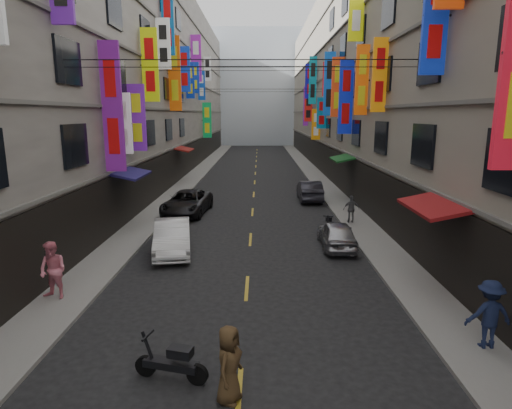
{
  "coord_description": "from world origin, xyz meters",
  "views": [
    {
      "loc": [
        0.44,
        3.81,
        6.02
      ],
      "look_at": [
        0.37,
        13.09,
        4.06
      ],
      "focal_mm": 30.0,
      "sensor_mm": 36.0,
      "label": 1
    }
  ],
  "objects_px": {
    "car_right_mid": "(337,234)",
    "pedestrian_rnear": "(489,314)",
    "scooter_far_right": "(329,225)",
    "pedestrian_lfar": "(53,270)",
    "car_left_mid": "(172,237)",
    "scooter_crossing": "(172,363)",
    "pedestrian_crossing": "(229,364)",
    "car_right_far": "(310,191)",
    "car_left_far": "(187,203)",
    "pedestrian_rfar": "(351,209)"
  },
  "relations": [
    {
      "from": "scooter_crossing",
      "to": "pedestrian_crossing",
      "type": "xyz_separation_m",
      "value": [
        1.36,
        -0.7,
        0.41
      ]
    },
    {
      "from": "pedestrian_rfar",
      "to": "car_left_mid",
      "type": "bearing_deg",
      "value": 26.82
    },
    {
      "from": "car_left_far",
      "to": "pedestrian_crossing",
      "type": "bearing_deg",
      "value": -72.5
    },
    {
      "from": "pedestrian_lfar",
      "to": "pedestrian_rfar",
      "type": "relative_size",
      "value": 1.25
    },
    {
      "from": "scooter_crossing",
      "to": "car_left_far",
      "type": "relative_size",
      "value": 0.35
    },
    {
      "from": "scooter_crossing",
      "to": "pedestrian_rnear",
      "type": "height_order",
      "value": "pedestrian_rnear"
    },
    {
      "from": "car_left_mid",
      "to": "car_right_far",
      "type": "height_order",
      "value": "car_left_mid"
    },
    {
      "from": "pedestrian_rfar",
      "to": "car_right_far",
      "type": "bearing_deg",
      "value": -79.83
    },
    {
      "from": "pedestrian_crossing",
      "to": "pedestrian_rfar",
      "type": "bearing_deg",
      "value": -1.62
    },
    {
      "from": "scooter_far_right",
      "to": "pedestrian_crossing",
      "type": "height_order",
      "value": "pedestrian_crossing"
    },
    {
      "from": "car_right_mid",
      "to": "pedestrian_rnear",
      "type": "distance_m",
      "value": 9.07
    },
    {
      "from": "scooter_far_right",
      "to": "pedestrian_rfar",
      "type": "bearing_deg",
      "value": -116.35
    },
    {
      "from": "pedestrian_rfar",
      "to": "pedestrian_crossing",
      "type": "distance_m",
      "value": 16.09
    },
    {
      "from": "car_left_far",
      "to": "pedestrian_crossing",
      "type": "xyz_separation_m",
      "value": [
        3.81,
        -17.53,
        0.14
      ]
    },
    {
      "from": "pedestrian_lfar",
      "to": "scooter_crossing",
      "type": "bearing_deg",
      "value": -24.93
    },
    {
      "from": "car_left_far",
      "to": "car_right_mid",
      "type": "height_order",
      "value": "car_left_far"
    },
    {
      "from": "car_left_mid",
      "to": "pedestrian_rnear",
      "type": "relative_size",
      "value": 2.4
    },
    {
      "from": "car_right_mid",
      "to": "pedestrian_lfar",
      "type": "bearing_deg",
      "value": 30.81
    },
    {
      "from": "pedestrian_rnear",
      "to": "pedestrian_crossing",
      "type": "height_order",
      "value": "pedestrian_rnear"
    },
    {
      "from": "scooter_crossing",
      "to": "car_right_mid",
      "type": "bearing_deg",
      "value": -14.28
    },
    {
      "from": "scooter_crossing",
      "to": "car_left_mid",
      "type": "height_order",
      "value": "car_left_mid"
    },
    {
      "from": "car_right_mid",
      "to": "car_left_far",
      "type": "bearing_deg",
      "value": -39.16
    },
    {
      "from": "scooter_far_right",
      "to": "car_left_mid",
      "type": "distance_m",
      "value": 8.06
    },
    {
      "from": "scooter_crossing",
      "to": "scooter_far_right",
      "type": "xyz_separation_m",
      "value": [
        5.56,
        12.48,
        0.0
      ]
    },
    {
      "from": "car_right_far",
      "to": "pedestrian_lfar",
      "type": "relative_size",
      "value": 2.26
    },
    {
      "from": "car_right_mid",
      "to": "pedestrian_rnear",
      "type": "xyz_separation_m",
      "value": [
        2.32,
        -8.76,
        0.4
      ]
    },
    {
      "from": "scooter_far_right",
      "to": "pedestrian_lfar",
      "type": "height_order",
      "value": "pedestrian_lfar"
    },
    {
      "from": "car_left_mid",
      "to": "pedestrian_rnear",
      "type": "bearing_deg",
      "value": -49.17
    },
    {
      "from": "scooter_far_right",
      "to": "car_left_far",
      "type": "relative_size",
      "value": 0.35
    },
    {
      "from": "scooter_crossing",
      "to": "pedestrian_crossing",
      "type": "distance_m",
      "value": 1.59
    },
    {
      "from": "car_right_far",
      "to": "pedestrian_rnear",
      "type": "bearing_deg",
      "value": 96.55
    },
    {
      "from": "car_left_far",
      "to": "scooter_crossing",
      "type": "bearing_deg",
      "value": -76.48
    },
    {
      "from": "pedestrian_crossing",
      "to": "scooter_far_right",
      "type": "bearing_deg",
      "value": 1.6
    },
    {
      "from": "scooter_far_right",
      "to": "pedestrian_rnear",
      "type": "bearing_deg",
      "value": 115.07
    },
    {
      "from": "car_left_far",
      "to": "pedestrian_crossing",
      "type": "height_order",
      "value": "pedestrian_crossing"
    },
    {
      "from": "pedestrian_lfar",
      "to": "car_right_far",
      "type": "bearing_deg",
      "value": 75.85
    },
    {
      "from": "car_left_far",
      "to": "car_right_far",
      "type": "height_order",
      "value": "car_left_far"
    },
    {
      "from": "scooter_crossing",
      "to": "car_right_mid",
      "type": "distance_m",
      "value": 11.53
    },
    {
      "from": "car_right_mid",
      "to": "car_left_mid",
      "type": "bearing_deg",
      "value": 7.13
    },
    {
      "from": "scooter_crossing",
      "to": "pedestrian_rfar",
      "type": "height_order",
      "value": "pedestrian_rfar"
    },
    {
      "from": "car_left_mid",
      "to": "car_left_far",
      "type": "height_order",
      "value": "car_left_mid"
    },
    {
      "from": "scooter_far_right",
      "to": "pedestrian_crossing",
      "type": "relative_size",
      "value": 1.04
    },
    {
      "from": "car_left_far",
      "to": "car_right_mid",
      "type": "bearing_deg",
      "value": -34.83
    },
    {
      "from": "car_right_mid",
      "to": "pedestrian_rnear",
      "type": "height_order",
      "value": "pedestrian_rnear"
    },
    {
      "from": "scooter_far_right",
      "to": "car_left_far",
      "type": "bearing_deg",
      "value": -15.29
    },
    {
      "from": "pedestrian_rfar",
      "to": "scooter_far_right",
      "type": "bearing_deg",
      "value": 47.77
    },
    {
      "from": "car_left_mid",
      "to": "car_right_far",
      "type": "bearing_deg",
      "value": 48.12
    },
    {
      "from": "scooter_far_right",
      "to": "pedestrian_lfar",
      "type": "xyz_separation_m",
      "value": [
        -10.24,
        -8.26,
        0.63
      ]
    },
    {
      "from": "car_right_far",
      "to": "pedestrian_rfar",
      "type": "distance_m",
      "value": 6.98
    },
    {
      "from": "car_left_mid",
      "to": "car_right_mid",
      "type": "relative_size",
      "value": 1.18
    }
  ]
}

